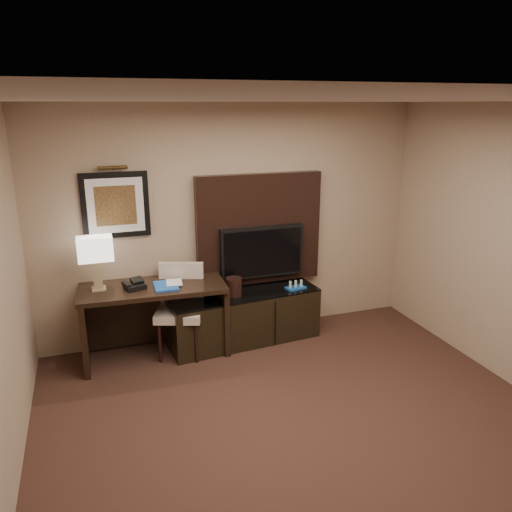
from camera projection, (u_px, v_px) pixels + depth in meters
name	position (u px, v px, depth m)	size (l,w,h in m)	color
floor	(325.00, 460.00, 3.92)	(4.50, 5.00, 0.01)	#341D17
ceiling	(343.00, 100.00, 3.13)	(4.50, 5.00, 0.01)	silver
wall_back	(233.00, 223.00, 5.79)	(4.50, 0.01, 2.70)	tan
desk	(155.00, 321.00, 5.43)	(1.53, 0.66, 0.82)	black
credenza	(245.00, 318.00, 5.79)	(1.74, 0.48, 0.60)	black
tv_wall_panel	(259.00, 229.00, 5.85)	(1.50, 0.12, 1.30)	black
tv	(262.00, 252.00, 5.83)	(1.00, 0.08, 0.60)	black
artwork	(116.00, 205.00, 5.28)	(0.70, 0.04, 0.70)	black
picture_light	(113.00, 168.00, 5.12)	(0.04, 0.04, 0.30)	#412E15
desk_chair	(180.00, 311.00, 5.44)	(0.49, 0.56, 1.02)	beige
table_lamp	(97.00, 265.00, 5.13)	(0.33, 0.19, 0.53)	tan
desk_phone	(135.00, 284.00, 5.22)	(0.20, 0.18, 0.10)	black
blue_folder	(166.00, 286.00, 5.28)	(0.24, 0.32, 0.02)	#1A4FAF
book	(166.00, 275.00, 5.32)	(0.17, 0.02, 0.23)	#B8AE90
ice_bucket	(234.00, 287.00, 5.62)	(0.19, 0.19, 0.21)	black
minibar_tray	(296.00, 285.00, 5.84)	(0.23, 0.14, 0.08)	#175097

